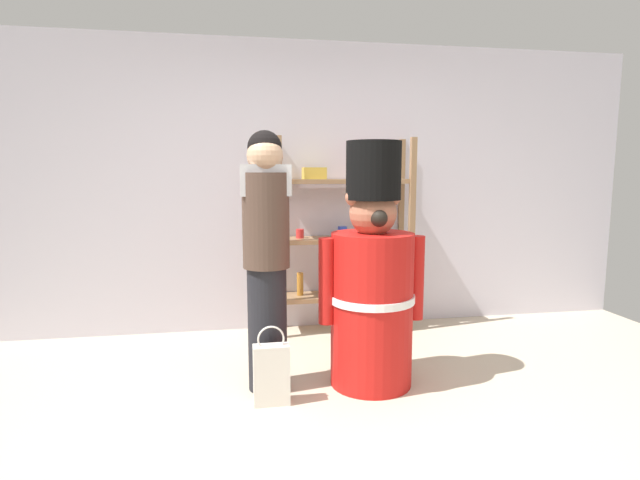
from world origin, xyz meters
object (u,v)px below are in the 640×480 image
object	(u,v)px
person_shopper	(266,253)
merchandise_shelf	(343,234)
shopping_bag	(271,373)
teddy_bear_guard	(372,285)

from	to	relation	value
person_shopper	merchandise_shelf	bearing A→B (deg)	56.50
merchandise_shelf	person_shopper	distance (m)	1.39
person_shopper	shopping_bag	bearing A→B (deg)	-88.96
merchandise_shelf	person_shopper	bearing A→B (deg)	-123.50
person_shopper	shopping_bag	distance (m)	0.76
teddy_bear_guard	person_shopper	xyz separation A→B (m)	(-0.70, 0.05, 0.23)
merchandise_shelf	person_shopper	size ratio (longest dim) A/B	1.02
teddy_bear_guard	shopping_bag	xyz separation A→B (m)	(-0.70, -0.20, -0.49)
merchandise_shelf	teddy_bear_guard	size ratio (longest dim) A/B	1.06
merchandise_shelf	shopping_bag	distance (m)	1.74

